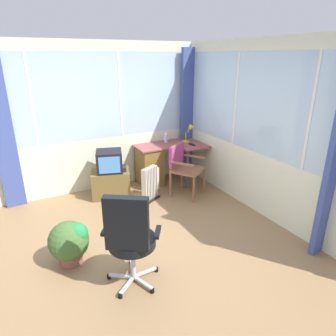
% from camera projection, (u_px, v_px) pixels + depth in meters
% --- Properties ---
extents(ground, '(5.31, 5.11, 0.06)m').
position_uv_depth(ground, '(128.00, 252.00, 3.80)').
color(ground, '#906E49').
extents(north_window_panel, '(4.31, 0.07, 2.56)m').
position_uv_depth(north_window_panel, '(81.00, 121.00, 5.07)').
color(north_window_panel, '#E6EAC8').
rests_on(north_window_panel, ground).
extents(east_window_panel, '(0.07, 4.11, 2.56)m').
position_uv_depth(east_window_panel, '(267.00, 132.00, 4.30)').
color(east_window_panel, '#E6EAC8').
rests_on(east_window_panel, ground).
extents(curtain_north_left, '(0.31, 0.10, 2.46)m').
position_uv_depth(curtain_north_left, '(3.00, 132.00, 4.50)').
color(curtain_north_left, '#3E5096').
rests_on(curtain_north_left, ground).
extents(curtain_corner, '(0.31, 0.09, 2.46)m').
position_uv_depth(curtain_corner, '(188.00, 114.00, 5.88)').
color(curtain_corner, '#3E5096').
rests_on(curtain_corner, ground).
extents(curtain_east_far, '(0.31, 0.10, 2.46)m').
position_uv_depth(curtain_east_far, '(336.00, 159.00, 3.34)').
color(curtain_east_far, '#3E5096').
rests_on(curtain_east_far, ground).
extents(desk, '(1.25, 0.80, 0.75)m').
position_uv_depth(desk, '(153.00, 164.00, 5.62)').
color(desk, '#904A48').
rests_on(desk, ground).
extents(desk_lamp, '(0.24, 0.21, 0.35)m').
position_uv_depth(desk_lamp, '(191.00, 130.00, 5.71)').
color(desk_lamp, yellow).
rests_on(desk_lamp, desk).
extents(tv_remote, '(0.06, 0.15, 0.02)m').
position_uv_depth(tv_remote, '(192.00, 144.00, 5.58)').
color(tv_remote, black).
rests_on(tv_remote, desk).
extents(spray_bottle, '(0.06, 0.06, 0.22)m').
position_uv_depth(spray_bottle, '(166.00, 137.00, 5.71)').
color(spray_bottle, silver).
rests_on(spray_bottle, desk).
extents(wooden_armchair, '(0.66, 0.67, 0.90)m').
position_uv_depth(wooden_armchair, '(182.00, 163.00, 5.15)').
color(wooden_armchair, '#8E5B3D').
rests_on(wooden_armchair, ground).
extents(office_chair, '(0.61, 0.60, 1.10)m').
position_uv_depth(office_chair, '(130.00, 236.00, 2.98)').
color(office_chair, '#B7B7BF').
rests_on(office_chair, ground).
extents(tv_on_stand, '(0.74, 0.61, 0.82)m').
position_uv_depth(tv_on_stand, '(111.00, 176.00, 5.14)').
color(tv_on_stand, brown).
rests_on(tv_on_stand, ground).
extents(space_heater, '(0.40, 0.32, 0.59)m').
position_uv_depth(space_heater, '(151.00, 183.00, 5.03)').
color(space_heater, silver).
rests_on(space_heater, ground).
extents(potted_plant, '(0.47, 0.47, 0.53)m').
position_uv_depth(potted_plant, '(70.00, 241.00, 3.47)').
color(potted_plant, '#955340').
rests_on(potted_plant, ground).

